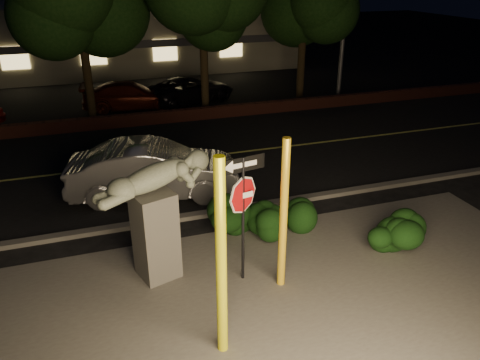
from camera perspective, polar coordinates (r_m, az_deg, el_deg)
name	(u,v)px	position (r m, az deg, el deg)	size (l,w,h in m)	color
ground	(162,133)	(18.84, -9.46, 5.68)	(90.00, 90.00, 0.00)	black
patio	(261,308)	(9.34, 2.55, -15.33)	(14.00, 6.00, 0.02)	#4C4944
road	(177,160)	(16.06, -7.64, 2.44)	(80.00, 8.00, 0.01)	black
lane_marking	(177,160)	(16.06, -7.64, 2.49)	(80.00, 0.12, 0.01)	#B7B549
curb	(208,213)	(12.40, -3.87, -4.09)	(80.00, 0.25, 0.12)	#4C4944
brick_wall	(156,118)	(19.99, -10.15, 7.49)	(40.00, 0.35, 0.50)	#3F1B14
parking_lot	(139,92)	(25.52, -12.19, 10.47)	(40.00, 12.00, 0.01)	black
building	(121,34)	(33.00, -14.35, 16.92)	(22.00, 10.20, 4.00)	#6D6957
yellow_pole_left	(221,262)	(7.43, -2.31, -9.98)	(0.18, 0.18, 3.58)	yellow
yellow_pole_right	(283,216)	(9.11, 5.32, -4.39)	(0.16, 0.16, 3.21)	yellow
signpost	(243,195)	(9.06, 0.38, -1.90)	(0.92, 0.20, 2.76)	black
sculpture	(155,207)	(9.53, -10.29, -3.30)	(2.43, 1.28, 2.61)	#4C4944
hedge_center	(243,214)	(11.36, 0.37, -4.21)	(2.02, 0.95, 1.05)	black
hedge_right	(286,213)	(11.38, 5.59, -4.08)	(1.72, 0.92, 1.13)	black
hedge_far_right	(393,233)	(11.23, 18.20, -6.13)	(1.43, 0.89, 0.99)	black
silver_sedan	(154,170)	(13.36, -10.40, 1.16)	(1.65, 4.74, 1.56)	#A4A4A8
parked_car_darkred	(130,96)	(22.27, -13.23, 9.97)	(1.74, 4.28, 1.24)	#431108
parked_car_dark	(191,90)	(23.02, -6.05, 10.91)	(2.02, 4.38, 1.22)	black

